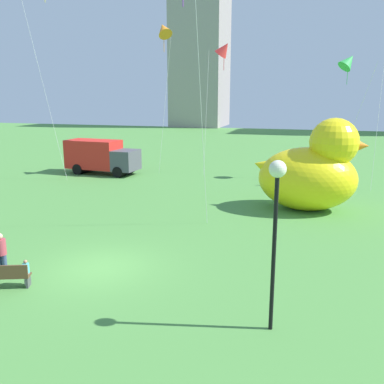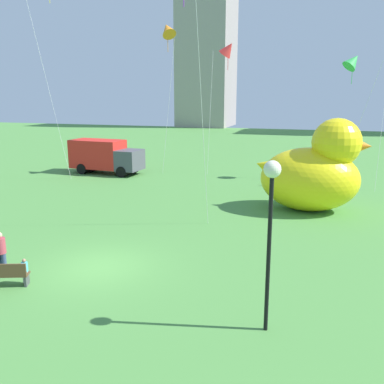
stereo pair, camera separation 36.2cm
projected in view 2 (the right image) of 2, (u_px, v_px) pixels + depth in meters
The scene contains 11 objects.
ground_plane at pixel (99, 267), 16.83m from camera, with size 140.00×140.00×0.00m, color #4D8C3F.
park_bench at pixel (4, 274), 15.04m from camera, with size 1.68×0.98×0.90m.
person_adult at pixel (1, 251), 16.08m from camera, with size 0.40×0.40×1.64m.
person_child at pixel (25, 270), 15.26m from camera, with size 0.23×0.23×0.96m.
giant_inflatable_duck at pixel (314, 172), 24.54m from camera, with size 6.51×4.18×5.39m.
lamppost at pixel (271, 203), 11.52m from camera, with size 0.48×0.48×4.99m.
box_truck at pixel (105, 157), 36.26m from camera, with size 6.36×2.74×2.85m.
city_skyline at pixel (380, 34), 76.31m from camera, with size 64.55×16.62×38.98m.
kite_green at pixel (353, 61), 31.93m from camera, with size 3.07×3.01×9.87m.
kite_orange at pixel (168, 30), 33.38m from camera, with size 1.86×1.89×12.40m.
kite_red at pixel (228, 49), 34.89m from camera, with size 2.47×2.89×11.06m.
Camera 2 is at (8.20, -13.91, 6.72)m, focal length 39.74 mm.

